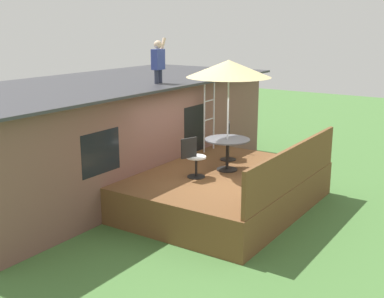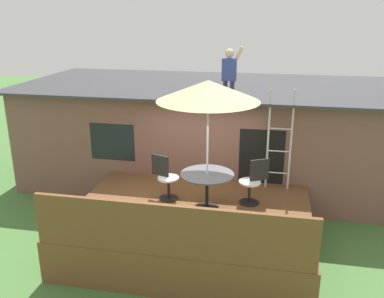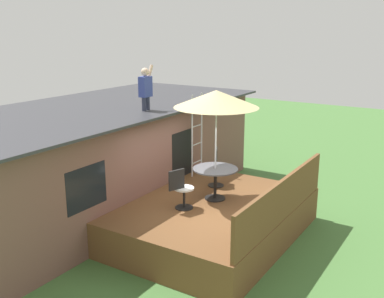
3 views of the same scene
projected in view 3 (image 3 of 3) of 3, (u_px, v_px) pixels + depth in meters
name	position (u px, v px, depth m)	size (l,w,h in m)	color
ground_plane	(211.00, 235.00, 10.53)	(40.00, 40.00, 0.00)	#477538
house	(94.00, 157.00, 12.04)	(10.50, 4.50, 2.67)	brown
deck	(211.00, 219.00, 10.43)	(4.63, 3.52, 0.80)	brown
deck_railing	(283.00, 199.00, 9.33)	(4.53, 0.08, 0.90)	brown
patio_table	(215.00, 175.00, 10.45)	(1.04, 1.04, 0.74)	black
patio_umbrella	(216.00, 99.00, 9.99)	(1.90, 1.90, 2.54)	silver
step_ladder	(197.00, 135.00, 12.09)	(0.52, 0.04, 2.20)	silver
person_figure	(146.00, 86.00, 11.15)	(0.47, 0.20, 1.11)	#33384C
patio_chair_left	(181.00, 189.00, 9.90)	(0.60, 0.44, 0.92)	black
patio_chair_right	(216.00, 168.00, 11.42)	(0.58, 0.44, 0.92)	black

